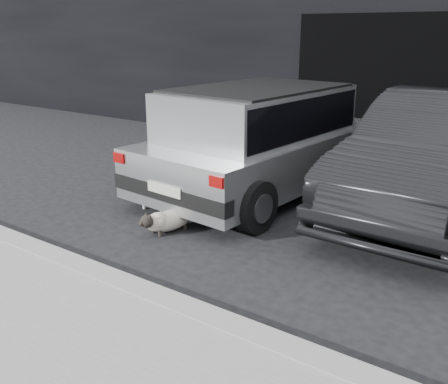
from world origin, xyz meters
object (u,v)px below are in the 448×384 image
Objects in this scene: second_car at (439,154)px; silver_hatchback at (262,135)px; cat_siamese at (165,221)px; cat_white at (158,197)px.

silver_hatchback is at bearing -165.75° from second_car.
cat_white is at bearing -26.31° from cat_siamese.
cat_siamese is (-2.42, -2.64, -0.64)m from second_car.
cat_white is (-0.64, -1.57, -0.65)m from silver_hatchback.
second_car is 5.47× the size of cat_white.
silver_hatchback is 2.20m from cat_siamese.
cat_white is (-2.99, -2.13, -0.58)m from second_car.
silver_hatchback is 5.05× the size of cat_white.
second_car is at bearing 130.13° from cat_white.
cat_siamese is at bearing 52.85° from cat_white.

